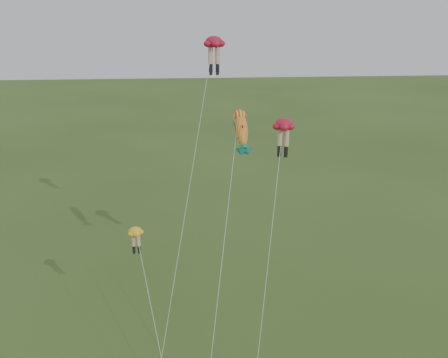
{
  "coord_description": "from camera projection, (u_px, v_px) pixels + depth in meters",
  "views": [
    {
      "loc": [
        -0.77,
        -23.91,
        21.18
      ],
      "look_at": [
        1.93,
        6.0,
        11.18
      ],
      "focal_mm": 40.0,
      "sensor_mm": 36.0,
      "label": 1
    }
  ],
  "objects": [
    {
      "name": "legs_kite_red_high",
      "position": [
        213.0,
        49.0,
        34.59
      ],
      "size": [
        5.36,
        12.85,
        19.7
      ],
      "rotation": [
        0.0,
        0.0,
        -0.16
      ],
      "color": "#B5122F",
      "rests_on": "ground"
    },
    {
      "name": "legs_kite_red_mid",
      "position": [
        283.0,
        131.0,
        31.75
      ],
      "size": [
        3.84,
        8.65,
        14.84
      ],
      "rotation": [
        0.0,
        0.0,
        -0.43
      ],
      "color": "#B5122F",
      "rests_on": "ground"
    },
    {
      "name": "legs_kite_yellow",
      "position": [
        137.0,
        240.0,
        30.53
      ],
      "size": [
        3.11,
        9.54,
        8.69
      ],
      "rotation": [
        0.0,
        0.0,
        0.04
      ],
      "color": "yellow",
      "rests_on": "ground"
    },
    {
      "name": "fish_kite",
      "position": [
        241.0,
        129.0,
        31.64
      ],
      "size": [
        3.65,
        10.32,
        15.56
      ],
      "rotation": [
        0.9,
        0.0,
        0.08
      ],
      "color": "yellow",
      "rests_on": "ground"
    }
  ]
}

